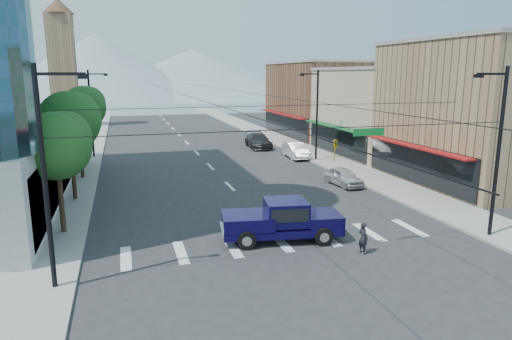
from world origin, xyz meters
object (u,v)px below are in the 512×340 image
at_px(pickup_truck, 281,220).
at_px(parked_car_far, 258,141).
at_px(pedestrian, 363,238).
at_px(parked_car_mid, 296,150).
at_px(parked_car_near, 344,177).

bearing_deg(pickup_truck, parked_car_far, 84.02).
bearing_deg(pedestrian, parked_car_mid, -29.41).
height_order(pedestrian, parked_car_far, parked_car_far).
relative_size(parked_car_mid, parked_car_far, 0.83).
xyz_separation_m(pedestrian, parked_car_far, (4.47, 32.66, 0.07)).
relative_size(pickup_truck, parked_car_mid, 1.35).
distance_m(parked_car_near, parked_car_mid, 12.28).
bearing_deg(parked_car_far, pickup_truck, -101.16).
bearing_deg(pickup_truck, pedestrian, -33.11).
relative_size(parked_car_near, parked_car_mid, 0.83).
relative_size(pickup_truck, parked_car_near, 1.62).
bearing_deg(pickup_truck, parked_car_mid, 75.40).
height_order(pickup_truck, parked_car_near, pickup_truck).
height_order(pickup_truck, pedestrian, pickup_truck).
bearing_deg(parked_car_near, pedestrian, -118.79).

